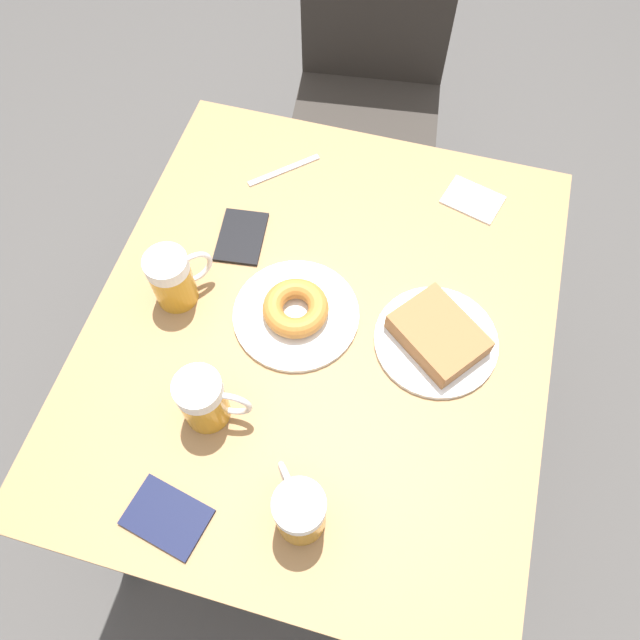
% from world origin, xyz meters
% --- Properties ---
extents(ground_plane, '(8.00, 8.00, 0.00)m').
position_xyz_m(ground_plane, '(0.00, 0.00, 0.00)').
color(ground_plane, '#474442').
extents(table, '(0.84, 0.98, 0.70)m').
position_xyz_m(table, '(0.00, 0.00, 0.64)').
color(table, '#997044').
rests_on(table, ground_plane).
extents(chair, '(0.45, 0.45, 0.85)m').
position_xyz_m(chair, '(-0.10, 0.86, 0.52)').
color(chair, '#2D2823').
rests_on(chair, ground_plane).
extents(plate_with_cake, '(0.22, 0.22, 0.05)m').
position_xyz_m(plate_with_cake, '(0.21, 0.02, 0.72)').
color(plate_with_cake, white).
rests_on(plate_with_cake, table).
extents(plate_with_donut, '(0.23, 0.23, 0.05)m').
position_xyz_m(plate_with_donut, '(-0.05, 0.01, 0.72)').
color(plate_with_donut, white).
rests_on(plate_with_donut, table).
extents(beer_mug_left, '(0.12, 0.08, 0.12)m').
position_xyz_m(beer_mug_left, '(-0.14, -0.21, 0.76)').
color(beer_mug_left, '#C68C23').
rests_on(beer_mug_left, table).
extents(beer_mug_center, '(0.09, 0.11, 0.12)m').
position_xyz_m(beer_mug_center, '(0.06, -0.34, 0.76)').
color(beer_mug_center, '#C68C23').
rests_on(beer_mug_center, table).
extents(beer_mug_right, '(0.10, 0.10, 0.12)m').
position_xyz_m(beer_mug_right, '(-0.27, -0.01, 0.76)').
color(beer_mug_right, '#C68C23').
rests_on(beer_mug_right, table).
extents(napkin_folded, '(0.13, 0.11, 0.00)m').
position_xyz_m(napkin_folded, '(0.23, 0.36, 0.70)').
color(napkin_folded, white).
rests_on(napkin_folded, table).
extents(fork, '(0.13, 0.12, 0.00)m').
position_xyz_m(fork, '(-0.17, 0.34, 0.70)').
color(fork, silver).
rests_on(fork, table).
extents(passport_near_edge, '(0.10, 0.14, 0.01)m').
position_xyz_m(passport_near_edge, '(-0.20, 0.15, 0.70)').
color(passport_near_edge, black).
rests_on(passport_near_edge, table).
extents(passport_far_edge, '(0.14, 0.11, 0.01)m').
position_xyz_m(passport_far_edge, '(-0.14, -0.39, 0.70)').
color(passport_far_edge, '#141938').
rests_on(passport_far_edge, table).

